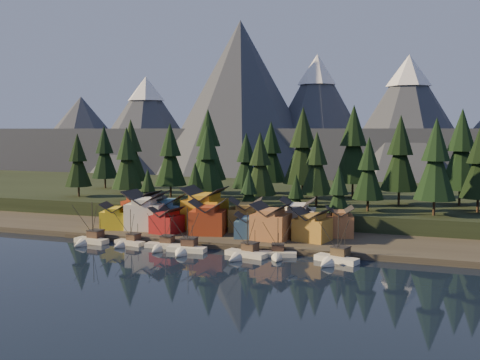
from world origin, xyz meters
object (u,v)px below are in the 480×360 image
(boat_1, at_px, (127,238))
(house_back_1, at_px, (169,210))
(boat_4, at_px, (243,248))
(boat_6, at_px, (334,253))
(boat_5, at_px, (277,249))
(house_front_0, at_px, (116,215))
(boat_3, at_px, (185,243))
(boat_2, at_px, (162,241))
(house_front_1, at_px, (147,209))
(house_back_0, at_px, (141,207))
(boat_0, at_px, (89,235))

(boat_1, bearing_deg, house_back_1, 94.12)
(boat_4, relative_size, boat_6, 0.93)
(boat_1, distance_m, boat_4, 32.48)
(boat_5, distance_m, boat_6, 13.39)
(house_front_0, height_order, house_back_1, house_back_1)
(boat_1, relative_size, boat_3, 0.85)
(boat_5, relative_size, house_back_1, 1.04)
(boat_3, height_order, boat_4, boat_3)
(house_front_0, relative_size, house_back_1, 0.92)
(boat_4, distance_m, house_back_1, 37.53)
(boat_3, bearing_deg, boat_4, -2.50)
(boat_1, distance_m, boat_3, 17.76)
(house_front_0, bearing_deg, boat_6, -25.94)
(boat_2, distance_m, boat_4, 22.05)
(boat_1, distance_m, boat_2, 10.44)
(boat_1, xyz_separation_m, boat_4, (32.37, -2.70, 0.14))
(boat_1, height_order, boat_2, boat_2)
(house_front_1, xyz_separation_m, house_back_0, (-5.48, 6.59, -0.37))
(boat_0, height_order, boat_2, boat_0)
(boat_0, height_order, house_front_0, boat_0)
(boat_2, distance_m, boat_5, 29.46)
(boat_1, distance_m, house_back_0, 23.06)
(boat_2, bearing_deg, boat_0, -179.37)
(house_front_1, height_order, house_back_0, house_front_1)
(house_front_0, bearing_deg, house_back_1, 14.80)
(boat_5, bearing_deg, boat_0, 169.72)
(house_front_1, bearing_deg, house_back_1, 40.17)
(boat_1, xyz_separation_m, boat_3, (17.55, -2.74, 0.37))
(boat_1, distance_m, house_front_1, 15.67)
(house_front_1, bearing_deg, boat_2, -57.36)
(boat_4, distance_m, house_front_0, 45.81)
(boat_3, xyz_separation_m, boat_5, (22.32, 2.65, -0.48))
(boat_4, bearing_deg, boat_6, 18.58)
(boat_1, relative_size, boat_4, 0.89)
(boat_4, relative_size, house_back_1, 1.18)
(boat_1, distance_m, boat_5, 39.87)
(house_back_0, bearing_deg, house_back_1, -4.04)
(boat_0, bearing_deg, boat_3, 3.84)
(boat_4, distance_m, boat_6, 20.90)
(boat_2, distance_m, house_back_0, 28.80)
(house_front_0, bearing_deg, boat_2, -45.34)
(boat_0, xyz_separation_m, boat_4, (42.84, -1.16, -0.29))
(boat_6, distance_m, house_front_1, 57.75)
(boat_3, bearing_deg, boat_0, 174.92)
(boat_2, xyz_separation_m, house_back_0, (-18.03, 21.95, 4.78))
(boat_3, height_order, boat_6, boat_6)
(boat_6, distance_m, house_back_1, 54.98)
(boat_2, bearing_deg, boat_1, 174.46)
(boat_0, bearing_deg, house_back_1, 64.78)
(boat_4, bearing_deg, boat_3, -165.53)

